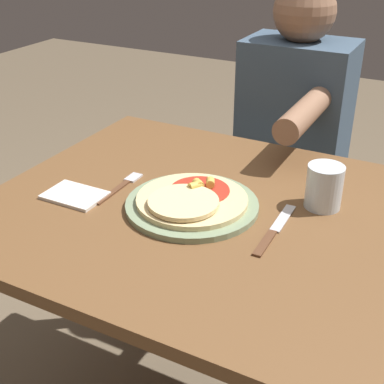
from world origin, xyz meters
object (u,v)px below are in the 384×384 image
knife (274,230)px  drinking_glass (324,187)px  plate (192,205)px  person_diner (293,140)px  dining_table (207,255)px  pizza (191,199)px  fork (122,186)px

knife → drinking_glass: size_ratio=2.20×
plate → person_diner: size_ratio=0.25×
dining_table → pizza: bearing=-139.8°
dining_table → knife: bearing=-8.8°
plate → fork: 0.20m
pizza → plate: bearing=89.9°
dining_table → plate: plate is taller
plate → knife: plate is taller
pizza → knife: pizza is taller
dining_table → person_diner: 0.65m
knife → person_diner: (-0.18, 0.67, -0.08)m
plate → drinking_glass: drinking_glass is taller
plate → fork: size_ratio=1.71×
plate → person_diner: (0.02, 0.67, -0.08)m
knife → person_diner: 0.70m
knife → pizza: bearing=179.7°
dining_table → person_diner: (-0.01, 0.65, 0.06)m
fork → dining_table: bearing=2.1°
pizza → fork: (-0.20, 0.02, -0.02)m
plate → pizza: 0.02m
drinking_glass → person_diner: 0.59m
plate → pizza: size_ratio=1.20×
dining_table → pizza: pizza is taller
fork → drinking_glass: size_ratio=1.75×
pizza → drinking_glass: drinking_glass is taller
person_diner → pizza: bearing=-91.9°
drinking_glass → pizza: bearing=-150.1°
plate → person_diner: person_diner is taller
fork → drinking_glass: bearing=16.1°
dining_table → drinking_glass: drinking_glass is taller
plate → drinking_glass: bearing=28.9°
fork → knife: same height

